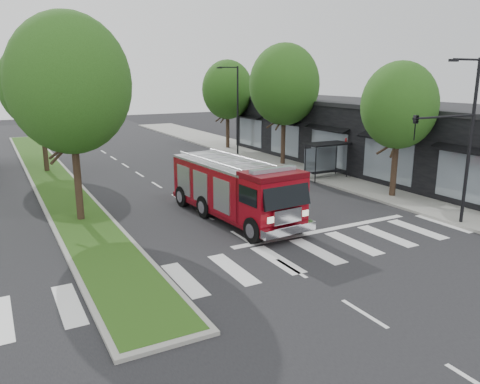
% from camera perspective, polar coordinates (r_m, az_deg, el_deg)
% --- Properties ---
extents(ground, '(140.00, 140.00, 0.00)m').
position_cam_1_polar(ground, '(21.47, 0.17, -5.58)').
color(ground, black).
rests_on(ground, ground).
extents(sidewalk_right, '(5.00, 80.00, 0.15)m').
position_cam_1_polar(sidewalk_right, '(36.24, 10.03, 2.47)').
color(sidewalk_right, gray).
rests_on(sidewalk_right, ground).
extents(median, '(3.00, 50.00, 0.15)m').
position_cam_1_polar(median, '(36.65, -22.09, 1.78)').
color(median, gray).
rests_on(median, ground).
extents(storefront_row, '(8.00, 30.00, 5.00)m').
position_cam_1_polar(storefront_row, '(38.79, 15.45, 6.56)').
color(storefront_row, black).
rests_on(storefront_row, ground).
extents(bus_shelter, '(3.20, 1.60, 2.61)m').
position_cam_1_polar(bus_shelter, '(33.67, 10.38, 4.97)').
color(bus_shelter, black).
rests_on(bus_shelter, ground).
extents(tree_right_near, '(4.40, 4.40, 8.05)m').
position_cam_1_polar(tree_right_near, '(29.02, 18.84, 9.94)').
color(tree_right_near, black).
rests_on(tree_right_near, ground).
extents(tree_right_mid, '(5.60, 5.60, 9.72)m').
position_cam_1_polar(tree_right_mid, '(38.18, 5.43, 12.89)').
color(tree_right_mid, black).
rests_on(tree_right_mid, ground).
extents(tree_right_far, '(5.00, 5.00, 8.73)m').
position_cam_1_polar(tree_right_far, '(46.85, -1.54, 12.35)').
color(tree_right_far, black).
rests_on(tree_right_far, ground).
extents(tree_median_near, '(5.80, 5.80, 10.16)m').
position_cam_1_polar(tree_median_near, '(24.05, -20.08, 12.27)').
color(tree_median_near, black).
rests_on(tree_median_near, ground).
extents(tree_median_far, '(5.60, 5.60, 9.72)m').
position_cam_1_polar(tree_median_far, '(37.95, -23.36, 11.83)').
color(tree_median_far, black).
rests_on(tree_median_far, ground).
extents(streetlight_right_near, '(4.08, 0.22, 8.00)m').
position_cam_1_polar(streetlight_right_near, '(24.12, 25.15, 6.67)').
color(streetlight_right_near, black).
rests_on(streetlight_right_near, ground).
extents(streetlight_right_far, '(2.11, 0.20, 8.00)m').
position_cam_1_polar(streetlight_right_far, '(42.83, -0.47, 10.38)').
color(streetlight_right_far, black).
rests_on(streetlight_right_far, ground).
extents(fire_engine, '(3.48, 9.43, 3.21)m').
position_cam_1_polar(fire_engine, '(23.90, -0.69, 0.31)').
color(fire_engine, '#4D040A').
rests_on(fire_engine, ground).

